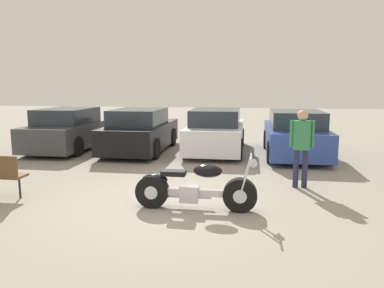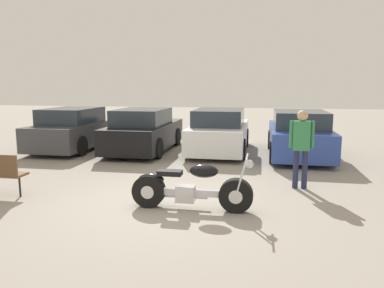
{
  "view_description": "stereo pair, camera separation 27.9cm",
  "coord_description": "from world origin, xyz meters",
  "views": [
    {
      "loc": [
        1.49,
        -6.69,
        2.25
      ],
      "look_at": [
        0.17,
        1.99,
        0.85
      ],
      "focal_mm": 35.0,
      "sensor_mm": 36.0,
      "label": 1
    },
    {
      "loc": [
        1.77,
        -6.64,
        2.25
      ],
      "look_at": [
        0.17,
        1.99,
        0.85
      ],
      "focal_mm": 35.0,
      "sensor_mm": 36.0,
      "label": 2
    }
  ],
  "objects": [
    {
      "name": "parked_car_black",
      "position": [
        -2.12,
        5.43,
        0.67
      ],
      "size": [
        1.82,
        4.17,
        1.45
      ],
      "color": "black",
      "rests_on": "ground_plane"
    },
    {
      "name": "parked_car_white",
      "position": [
        0.42,
        5.75,
        0.67
      ],
      "size": [
        1.82,
        4.17,
        1.45
      ],
      "color": "white",
      "rests_on": "ground_plane"
    },
    {
      "name": "motorcycle",
      "position": [
        0.53,
        -0.2,
        0.39
      ],
      "size": [
        2.21,
        0.62,
        1.02
      ],
      "color": "black",
      "rests_on": "ground_plane"
    },
    {
      "name": "ground_plane",
      "position": [
        0.0,
        0.0,
        0.0
      ],
      "size": [
        60.0,
        60.0,
        0.0
      ],
      "primitive_type": "plane",
      "color": "gray"
    },
    {
      "name": "parked_car_dark_grey",
      "position": [
        -4.65,
        5.45,
        0.67
      ],
      "size": [
        1.82,
        4.17,
        1.45
      ],
      "color": "#3D3D42",
      "rests_on": "ground_plane"
    },
    {
      "name": "person_standing",
      "position": [
        2.64,
        1.59,
        1.02
      ],
      "size": [
        0.52,
        0.23,
        1.71
      ],
      "color": "#232847",
      "rests_on": "ground_plane"
    },
    {
      "name": "parked_car_blue",
      "position": [
        2.95,
        5.39,
        0.67
      ],
      "size": [
        1.82,
        4.17,
        1.45
      ],
      "color": "#2D479E",
      "rests_on": "ground_plane"
    }
  ]
}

